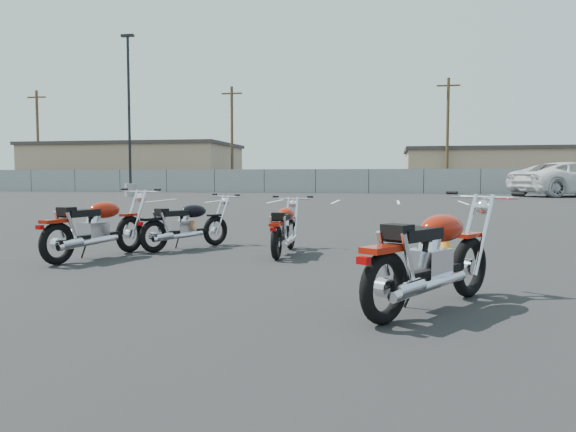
% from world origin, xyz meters
% --- Properties ---
extents(ground, '(120.00, 120.00, 0.00)m').
position_xyz_m(ground, '(0.00, 0.00, 0.00)').
color(ground, black).
rests_on(ground, ground).
extents(motorcycle_front_red, '(1.02, 2.08, 1.03)m').
position_xyz_m(motorcycle_front_red, '(-2.65, 0.32, 0.47)').
color(motorcycle_front_red, black).
rests_on(motorcycle_front_red, ground).
extents(motorcycle_second_black, '(1.31, 1.74, 0.91)m').
position_xyz_m(motorcycle_second_black, '(-1.73, 1.59, 0.41)').
color(motorcycle_second_black, black).
rests_on(motorcycle_second_black, ground).
extents(motorcycle_third_red, '(0.70, 1.82, 0.89)m').
position_xyz_m(motorcycle_third_red, '(0.02, 1.26, 0.40)').
color(motorcycle_third_red, black).
rests_on(motorcycle_third_red, ground).
extents(motorcycle_rear_red, '(1.57, 2.01, 1.06)m').
position_xyz_m(motorcycle_rear_red, '(2.03, -2.12, 0.48)').
color(motorcycle_rear_red, black).
rests_on(motorcycle_rear_red, ground).
extents(training_cone_near, '(0.26, 0.26, 0.31)m').
position_xyz_m(training_cone_near, '(2.54, 2.12, 0.15)').
color(training_cone_near, orange).
rests_on(training_cone_near, ground).
extents(training_cone_far, '(0.30, 0.30, 0.36)m').
position_xyz_m(training_cone_far, '(2.33, -0.29, 0.18)').
color(training_cone_far, orange).
rests_on(training_cone_far, ground).
extents(light_pole_west, '(0.80, 0.70, 9.85)m').
position_xyz_m(light_pole_west, '(-14.20, 25.02, 2.53)').
color(light_pole_west, gray).
rests_on(light_pole_west, ground).
extents(chainlink_fence, '(80.06, 0.06, 1.80)m').
position_xyz_m(chainlink_fence, '(-0.00, 35.00, 0.90)').
color(chainlink_fence, gray).
rests_on(chainlink_fence, ground).
extents(tan_building_west, '(18.40, 10.40, 4.30)m').
position_xyz_m(tan_building_west, '(-22.00, 42.00, 2.16)').
color(tan_building_west, tan).
rests_on(tan_building_west, ground).
extents(tan_building_east, '(14.40, 9.40, 3.70)m').
position_xyz_m(tan_building_east, '(10.00, 44.00, 1.86)').
color(tan_building_east, tan).
rests_on(tan_building_east, ground).
extents(utility_pole_a, '(1.80, 0.24, 9.00)m').
position_xyz_m(utility_pole_a, '(-30.00, 39.00, 4.69)').
color(utility_pole_a, '#43311F').
rests_on(utility_pole_a, ground).
extents(utility_pole_b, '(1.80, 0.24, 9.00)m').
position_xyz_m(utility_pole_b, '(-12.00, 40.00, 4.69)').
color(utility_pole_b, '#43311F').
rests_on(utility_pole_b, ground).
extents(utility_pole_c, '(1.80, 0.24, 9.00)m').
position_xyz_m(utility_pole_c, '(6.00, 39.00, 4.69)').
color(utility_pole_c, '#43311F').
rests_on(utility_pole_c, ground).
extents(parking_line_stripes, '(15.12, 4.00, 0.01)m').
position_xyz_m(parking_line_stripes, '(-2.50, 20.00, 0.00)').
color(parking_line_stripes, silver).
rests_on(parking_line_stripes, ground).
extents(white_van, '(7.27, 9.45, 3.35)m').
position_xyz_m(white_van, '(12.67, 30.15, 1.68)').
color(white_van, white).
rests_on(white_van, ground).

